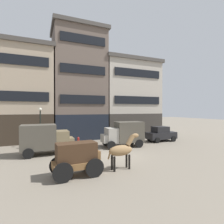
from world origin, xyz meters
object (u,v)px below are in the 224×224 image
Objects in this scene: cargo_wagon at (77,157)px; sedan_dark at (161,134)px; draft_horse at (122,150)px; streetlamp_curbside at (40,122)px; delivery_truck_near at (46,138)px; fire_hydrant_curbside at (78,141)px; delivery_truck_far at (124,133)px; pedestrian_officer at (30,139)px.

cargo_wagon is 13.93m from sedan_dark.
draft_horse is 11.52m from sedan_dark.
streetlamp_curbside is at bearing 117.53° from draft_horse.
draft_horse is at bearing -53.25° from delivery_truck_near.
fire_hydrant_curbside is (3.55, 3.32, -1.00)m from delivery_truck_near.
fire_hydrant_curbside is at bearing 95.68° from draft_horse.
delivery_truck_near is (-1.52, 5.99, 0.28)m from cargo_wagon.
fire_hydrant_curbside is at bearing 43.14° from delivery_truck_near.
delivery_truck_far is (3.26, 6.24, 0.15)m from draft_horse.
delivery_truck_near is 1.06× the size of streetlamp_curbside.
sedan_dark is at bearing 10.33° from delivery_truck_far.
delivery_truck_near is at bearing -65.48° from pedestrian_officer.
draft_horse is 2.83× the size of fire_hydrant_curbside.
streetlamp_curbside reaches higher than delivery_truck_far.
cargo_wagon is 2.95m from draft_horse.
sedan_dark is (5.67, 1.03, -0.51)m from delivery_truck_far.
draft_horse is at bearing -84.32° from fire_hydrant_curbside.
delivery_truck_far reaches higher than sedan_dark.
delivery_truck_far is at bearing -17.25° from pedestrian_officer.
cargo_wagon is 9.54m from pedestrian_officer.
delivery_truck_far reaches higher than draft_horse.
delivery_truck_far is 9.58m from pedestrian_officer.
fire_hydrant_curbside is at bearing -0.83° from streetlamp_curbside.
delivery_truck_near is 2.43× the size of pedestrian_officer.
draft_horse is 0.52× the size of delivery_truck_far.
sedan_dark is 2.06× the size of pedestrian_officer.
delivery_truck_near is 13.47m from sedan_dark.
delivery_truck_far is (7.73, 0.25, 0.00)m from delivery_truck_near.
draft_horse is at bearing -117.57° from delivery_truck_far.
draft_horse is at bearing 0.05° from cargo_wagon.
pedestrian_officer is at bearing 162.75° from delivery_truck_far.
draft_horse is 7.48m from delivery_truck_near.
streetlamp_curbside reaches higher than pedestrian_officer.
sedan_dark is 4.46× the size of fire_hydrant_curbside.
delivery_truck_far is 5.29m from fire_hydrant_curbside.
draft_horse reaches higher than cargo_wagon.
fire_hydrant_curbside is at bearing 2.75° from pedestrian_officer.
streetlamp_curbside is (-13.81, 2.10, 1.76)m from sedan_dark.
pedestrian_officer is at bearing 114.52° from delivery_truck_near.
delivery_truck_near is 1.18× the size of sedan_dark.
streetlamp_curbside is at bearing 179.17° from fire_hydrant_curbside.
cargo_wagon is at bearing -72.11° from pedestrian_officer.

